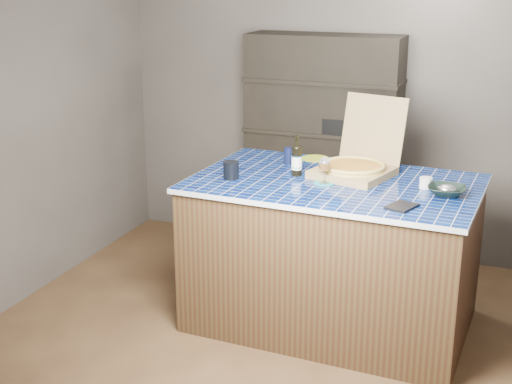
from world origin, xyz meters
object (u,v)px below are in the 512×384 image
at_px(mead_bottle, 297,160).
at_px(dvd_case, 402,206).
at_px(wine_glass, 325,165).
at_px(bowl, 447,191).
at_px(kitchen_island, 333,253).
at_px(pizza_box, 355,165).

distance_m(mead_bottle, dvd_case, 0.87).
relative_size(wine_glass, dvd_case, 0.92).
relative_size(dvd_case, bowl, 0.81).
xyz_separation_m(kitchen_island, pizza_box, (0.08, 0.18, 0.56)).
xyz_separation_m(pizza_box, mead_bottle, (-0.35, -0.14, 0.04)).
bearing_deg(kitchen_island, mead_bottle, 174.81).
relative_size(pizza_box, mead_bottle, 2.38).
bearing_deg(wine_glass, bowl, 2.15).
height_order(wine_glass, bowl, wine_glass).
bearing_deg(pizza_box, mead_bottle, -143.90).
xyz_separation_m(dvd_case, bowl, (0.21, 0.33, 0.02)).
xyz_separation_m(kitchen_island, dvd_case, (0.49, -0.38, 0.50)).
bearing_deg(mead_bottle, kitchen_island, -7.77).
bearing_deg(pizza_box, kitchen_island, -100.69).
relative_size(wine_glass, bowl, 0.74).
bearing_deg(wine_glass, kitchen_island, 55.36).
distance_m(pizza_box, wine_glass, 0.29).
xyz_separation_m(pizza_box, bowl, (0.61, -0.22, -0.04)).
height_order(pizza_box, mead_bottle, pizza_box).
height_order(mead_bottle, dvd_case, mead_bottle).
relative_size(kitchen_island, dvd_case, 10.10).
relative_size(pizza_box, bowl, 2.84).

